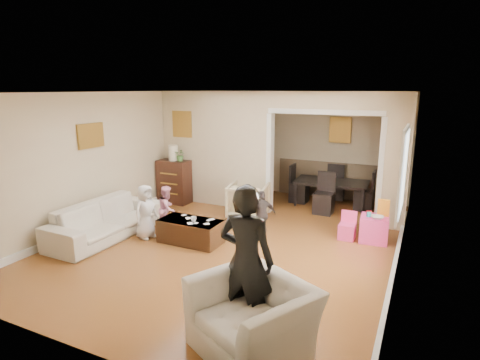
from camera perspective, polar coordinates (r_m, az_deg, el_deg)
The scene contains 27 objects.
floor at distance 7.24m, azimuth -0.69°, elevation -8.45°, with size 7.00×7.00×0.00m, color #9A5E27.
partition_left at distance 9.06m, azimuth -3.53°, elevation 4.47°, with size 2.75×0.18×2.60m, color #C5B890.
partition_right at distance 7.97m, azimuth 21.51°, elevation 2.38°, with size 0.55×0.18×2.60m, color #C5B890.
partition_header at distance 8.06m, azimuth 12.26°, elevation 11.16°, with size 2.22×0.18×0.35m, color #C5B890.
window_pane at distance 5.76m, azimuth 22.58°, elevation 0.97°, with size 0.03×0.95×1.10m, color white.
framed_art_partition at distance 9.34m, azimuth -8.36°, elevation 8.01°, with size 0.45×0.03×0.55m, color brown.
framed_art_sofa_wall at distance 7.91m, azimuth -20.79°, elevation 6.03°, with size 0.03×0.55×0.40m, color brown.
framed_art_alcove at distance 9.71m, azimuth 14.31°, elevation 7.05°, with size 0.45×0.03×0.55m, color brown.
sofa at distance 7.61m, azimuth -18.75°, elevation -5.45°, with size 2.24×0.88×0.65m, color beige.
armchair_back at distance 8.24m, azimuth 1.24°, elevation -3.02°, with size 0.79×0.81×0.74m, color tan.
armchair_front at distance 4.27m, azimuth 1.86°, elevation -19.29°, with size 1.15×1.00×0.75m, color beige.
dresser at distance 9.43m, azimuth -9.49°, elevation -0.24°, with size 0.74×0.42×1.02m, color #361C10.
table_lamp at distance 9.30m, azimuth -9.65°, elevation 3.90°, with size 0.22×0.22×0.36m, color beige.
potted_plant at distance 9.19m, azimuth -8.62°, elevation 3.59°, with size 0.26×0.22×0.28m, color #487634.
coffee_table at distance 7.05m, azimuth -7.15°, elevation -7.37°, with size 1.10×0.55×0.41m, color #3A2012.
coffee_cup at distance 6.87m, azimuth -6.73°, elevation -5.67°, with size 0.10×0.10×0.09m, color silver.
play_table at distance 7.43m, azimuth 18.83°, elevation -6.71°, with size 0.48×0.48×0.46m, color #FE43A4.
cereal_box at distance 7.40m, azimuth 20.06°, elevation -3.80°, with size 0.20×0.07×0.30m, color yellow.
cyan_cup at distance 7.31m, azimuth 18.16°, elevation -4.76°, with size 0.08×0.08×0.08m, color teal.
toy_block at distance 7.48m, azimuth 18.17°, elevation -4.49°, with size 0.08×0.06×0.05m, color red.
play_bowl at distance 7.23m, azimuth 19.26°, elevation -5.15°, with size 0.22×0.22×0.05m, color beige.
dining_table at distance 9.35m, azimuth 12.97°, elevation -1.91°, with size 1.65×0.92×0.58m, color black.
adult_person at distance 4.33m, azimuth 0.91°, elevation -11.59°, with size 0.62×0.41×1.71m, color black.
child_kneel_a at distance 7.32m, azimuth -13.50°, elevation -4.48°, with size 0.48×0.31×0.99m, color silver.
child_kneel_b at distance 7.58m, azimuth -10.47°, elevation -4.11°, with size 0.43×0.34×0.89m, color pink.
child_toddler at distance 7.14m, azimuth 3.22°, elevation -5.02°, with size 0.52×0.21×0.88m, color black.
craft_papers at distance 6.95m, azimuth -6.21°, elevation -5.84°, with size 0.72×0.47×0.00m.
Camera 1 is at (2.96, -6.04, 2.66)m, focal length 29.47 mm.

